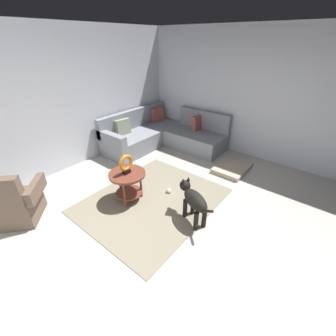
{
  "coord_description": "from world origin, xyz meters",
  "views": [
    {
      "loc": [
        -2.05,
        -1.41,
        2.43
      ],
      "look_at": [
        0.45,
        0.6,
        0.55
      ],
      "focal_mm": 23.73,
      "sensor_mm": 36.0,
      "label": 1
    }
  ],
  "objects_px": {
    "sectional_couch": "(163,135)",
    "armchair": "(13,204)",
    "dog_toy_ball": "(169,191)",
    "dog": "(194,200)",
    "torus_sculpture": "(126,164)",
    "dog_bed_mat": "(232,168)",
    "side_table": "(128,179)"
  },
  "relations": [
    {
      "from": "dog_bed_mat",
      "to": "dog",
      "type": "height_order",
      "value": "dog"
    },
    {
      "from": "armchair",
      "to": "dog_toy_ball",
      "type": "height_order",
      "value": "armchair"
    },
    {
      "from": "armchair",
      "to": "dog_bed_mat",
      "type": "xyz_separation_m",
      "value": [
        3.47,
        -1.9,
        -0.28
      ]
    },
    {
      "from": "side_table",
      "to": "dog",
      "type": "bearing_deg",
      "value": -76.39
    },
    {
      "from": "torus_sculpture",
      "to": "dog_toy_ball",
      "type": "bearing_deg",
      "value": -35.21
    },
    {
      "from": "dog",
      "to": "sectional_couch",
      "type": "bearing_deg",
      "value": 74.42
    },
    {
      "from": "side_table",
      "to": "dog_bed_mat",
      "type": "relative_size",
      "value": 0.75
    },
    {
      "from": "armchair",
      "to": "torus_sculpture",
      "type": "height_order",
      "value": "armchair"
    },
    {
      "from": "sectional_couch",
      "to": "armchair",
      "type": "height_order",
      "value": "same"
    },
    {
      "from": "armchair",
      "to": "torus_sculpture",
      "type": "xyz_separation_m",
      "value": [
        1.41,
        -0.95,
        0.39
      ]
    },
    {
      "from": "dog_toy_ball",
      "to": "dog",
      "type": "bearing_deg",
      "value": -113.37
    },
    {
      "from": "armchair",
      "to": "dog_bed_mat",
      "type": "relative_size",
      "value": 1.25
    },
    {
      "from": "side_table",
      "to": "dog",
      "type": "height_order",
      "value": "dog"
    },
    {
      "from": "torus_sculpture",
      "to": "dog",
      "type": "xyz_separation_m",
      "value": [
        0.27,
        -1.12,
        -0.33
      ]
    },
    {
      "from": "sectional_couch",
      "to": "side_table",
      "type": "relative_size",
      "value": 3.75
    },
    {
      "from": "armchair",
      "to": "dog_toy_ball",
      "type": "distance_m",
      "value": 2.42
    },
    {
      "from": "sectional_couch",
      "to": "armchair",
      "type": "bearing_deg",
      "value": -179.37
    },
    {
      "from": "dog",
      "to": "dog_toy_ball",
      "type": "relative_size",
      "value": 8.75
    },
    {
      "from": "sectional_couch",
      "to": "dog_bed_mat",
      "type": "relative_size",
      "value": 2.81
    },
    {
      "from": "side_table",
      "to": "dog_bed_mat",
      "type": "distance_m",
      "value": 2.3
    },
    {
      "from": "side_table",
      "to": "dog_toy_ball",
      "type": "xyz_separation_m",
      "value": [
        0.58,
        -0.41,
        -0.37
      ]
    },
    {
      "from": "torus_sculpture",
      "to": "dog",
      "type": "bearing_deg",
      "value": -76.39
    },
    {
      "from": "sectional_couch",
      "to": "side_table",
      "type": "xyz_separation_m",
      "value": [
        -2.07,
        -0.99,
        0.12
      ]
    },
    {
      "from": "dog_bed_mat",
      "to": "sectional_couch",
      "type": "bearing_deg",
      "value": 89.64
    },
    {
      "from": "dog_bed_mat",
      "to": "armchair",
      "type": "bearing_deg",
      "value": 151.33
    },
    {
      "from": "sectional_couch",
      "to": "armchair",
      "type": "xyz_separation_m",
      "value": [
        -3.48,
        -0.04,
        0.03
      ]
    },
    {
      "from": "torus_sculpture",
      "to": "dog_toy_ball",
      "type": "relative_size",
      "value": 3.61
    },
    {
      "from": "armchair",
      "to": "torus_sculpture",
      "type": "distance_m",
      "value": 1.74
    },
    {
      "from": "armchair",
      "to": "side_table",
      "type": "bearing_deg",
      "value": 8.02
    },
    {
      "from": "side_table",
      "to": "dog_toy_ball",
      "type": "relative_size",
      "value": 6.64
    },
    {
      "from": "side_table",
      "to": "torus_sculpture",
      "type": "relative_size",
      "value": 1.84
    },
    {
      "from": "sectional_couch",
      "to": "torus_sculpture",
      "type": "xyz_separation_m",
      "value": [
        -2.07,
        -0.99,
        0.42
      ]
    }
  ]
}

